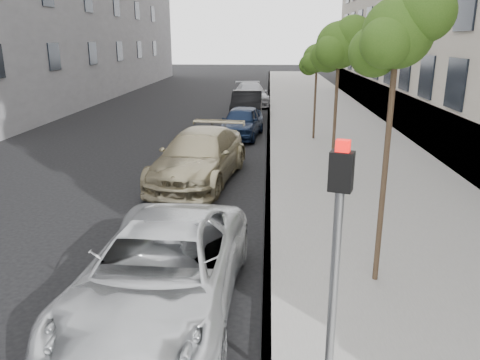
# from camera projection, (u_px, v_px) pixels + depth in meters

# --- Properties ---
(ground) EXTENTS (160.00, 160.00, 0.00)m
(ground) POSITION_uv_depth(u_px,v_px,m) (194.00, 326.00, 7.59)
(ground) COLOR black
(ground) RESTS_ON ground
(sidewalk) EXTENTS (6.40, 72.00, 0.14)m
(sidewalk) POSITION_uv_depth(u_px,v_px,m) (317.00, 110.00, 30.24)
(sidewalk) COLOR gray
(sidewalk) RESTS_ON ground
(curb) EXTENTS (0.15, 72.00, 0.14)m
(curb) POSITION_uv_depth(u_px,v_px,m) (269.00, 109.00, 30.42)
(curb) COLOR #9E9B93
(curb) RESTS_ON ground
(tree_near) EXTENTS (1.54, 1.34, 5.17)m
(tree_near) POSITION_uv_depth(u_px,v_px,m) (399.00, 34.00, 7.52)
(tree_near) COLOR #38281C
(tree_near) RESTS_ON sidewalk
(tree_mid) EXTENTS (1.72, 1.52, 4.99)m
(tree_mid) POSITION_uv_depth(u_px,v_px,m) (340.00, 45.00, 13.80)
(tree_mid) COLOR #38281C
(tree_mid) RESTS_ON sidewalk
(tree_far) EXTENTS (1.59, 1.39, 4.31)m
(tree_far) POSITION_uv_depth(u_px,v_px,m) (318.00, 58.00, 20.19)
(tree_far) COLOR #38281C
(tree_far) RESTS_ON sidewalk
(signal_pole) EXTENTS (0.28, 0.25, 3.35)m
(signal_pole) POSITION_uv_depth(u_px,v_px,m) (336.00, 254.00, 5.08)
(signal_pole) COLOR #939699
(signal_pole) RESTS_ON sidewalk
(minivan) EXTENTS (2.71, 5.53, 1.51)m
(minivan) POSITION_uv_depth(u_px,v_px,m) (161.00, 271.00, 7.77)
(minivan) COLOR silver
(minivan) RESTS_ON ground
(suv) EXTENTS (3.07, 5.87, 1.62)m
(suv) POSITION_uv_depth(u_px,v_px,m) (199.00, 156.00, 15.13)
(suv) COLOR tan
(suv) RESTS_ON ground
(sedan_blue) EXTENTS (2.19, 4.37, 1.43)m
(sedan_blue) POSITION_uv_depth(u_px,v_px,m) (242.00, 122.00, 21.97)
(sedan_blue) COLOR #101B35
(sedan_blue) RESTS_ON ground
(sedan_black) EXTENTS (1.71, 4.87, 1.60)m
(sedan_black) POSITION_uv_depth(u_px,v_px,m) (247.00, 105.00, 26.84)
(sedan_black) COLOR black
(sedan_black) RESTS_ON ground
(sedan_rear) EXTENTS (2.83, 5.47, 1.52)m
(sedan_rear) POSITION_uv_depth(u_px,v_px,m) (251.00, 94.00, 32.59)
(sedan_rear) COLOR #A6A8AE
(sedan_rear) RESTS_ON ground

